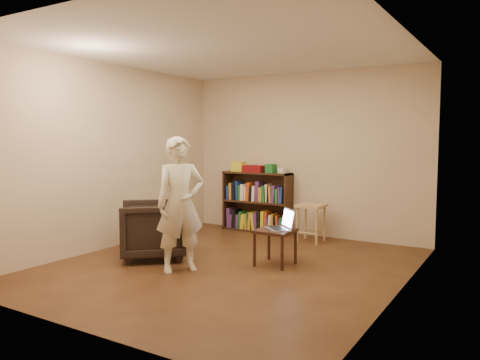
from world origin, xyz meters
The scene contains 15 objects.
floor centered at (0.00, 0.00, 0.00)m, with size 4.50×4.50×0.00m, color #402214.
ceiling centered at (0.00, 0.00, 2.60)m, with size 4.50×4.50×0.00m, color silver.
wall_back centered at (0.00, 2.25, 1.30)m, with size 4.00×4.00×0.00m, color beige.
wall_left centered at (-2.00, 0.00, 1.30)m, with size 4.50×4.50×0.00m, color beige.
wall_right centered at (2.00, 0.00, 1.30)m, with size 4.50×4.50×0.00m, color beige.
bookshelf centered at (-0.78, 2.09, 0.44)m, with size 1.20×0.30×1.00m.
box_yellow centered at (-1.13, 2.05, 1.08)m, with size 0.20×0.15×0.17m, color yellow.
red_cloth centered at (-0.81, 2.06, 1.06)m, with size 0.34×0.25×0.11m, color maroon.
box_green centered at (-0.51, 2.06, 1.07)m, with size 0.14×0.14×0.14m, color #1E722E.
box_white centered at (-0.32, 2.11, 1.04)m, with size 0.11×0.11×0.09m, color white.
stool centered at (0.31, 1.81, 0.46)m, with size 0.39×0.39×0.57m.
armchair centered at (-1.08, -0.17, 0.37)m, with size 0.80×0.82×0.75m, color #2C211D.
side_table centered at (0.45, 0.36, 0.37)m, with size 0.43×0.43×0.44m.
laptop centered at (0.52, 0.39, 0.50)m, with size 0.45×0.45×0.26m.
person centered at (-0.38, -0.46, 0.79)m, with size 0.58×0.38×1.58m, color beige.
Camera 1 is at (3.04, -4.70, 1.55)m, focal length 35.00 mm.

